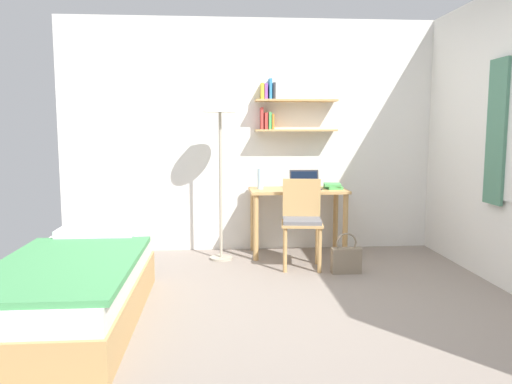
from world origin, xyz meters
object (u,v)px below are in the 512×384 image
book_stack (333,186)px  water_bottle (260,179)px  desk_chair (302,218)px  handbag (346,259)px  laptop (305,184)px  desk (298,202)px  bed (72,291)px  standing_lamp (220,112)px

book_stack → water_bottle: bearing=177.7°
desk_chair → water_bottle: water_bottle is taller
water_bottle → handbag: (0.76, -0.78, -0.71)m
desk_chair → book_stack: (0.42, 0.49, 0.27)m
water_bottle → book_stack: bearing=-2.3°
laptop → water_bottle: size_ratio=1.45×
book_stack → desk: bearing=179.8°
laptop → book_stack: (0.31, -0.02, -0.02)m
bed → desk_chair: bearing=35.8°
standing_lamp → laptop: 1.21m
water_bottle → book_stack: (0.80, -0.03, -0.08)m
bed → handbag: (2.26, 1.09, -0.10)m
desk_chair → handbag: size_ratio=2.24×
standing_lamp → laptop: standing_lamp is taller
standing_lamp → water_bottle: (0.43, 0.18, -0.71)m
bed → desk: size_ratio=1.85×
bed → laptop: (1.99, 1.86, 0.54)m
standing_lamp → laptop: size_ratio=5.41×
laptop → book_stack: 0.31m
desk_chair → book_stack: bearing=49.3°
handbag → desk_chair: bearing=146.5°
water_bottle → handbag: size_ratio=0.57×
standing_lamp → water_bottle: bearing=22.3°
desk_chair → standing_lamp: bearing=156.7°
laptop → book_stack: size_ratio=1.30×
standing_lamp → laptop: bearing=10.3°
desk_chair → bed: bearing=-144.2°
desk_chair → water_bottle: (-0.37, 0.53, 0.35)m
book_stack → handbag: size_ratio=0.64×
desk_chair → water_bottle: size_ratio=3.89×
desk → desk_chair: (-0.04, -0.49, -0.10)m
handbag → laptop: bearing=109.6°
book_stack → laptop: bearing=175.9°
standing_lamp → desk_chair: bearing=-23.3°
laptop → desk_chair: bearing=-102.8°
desk → handbag: (0.35, -0.75, -0.45)m
water_bottle → book_stack: water_bottle is taller
bed → desk: desk is taller
laptop → desk: bearing=-165.1°
book_stack → desk_chair: bearing=-130.7°
bed → desk_chair: (1.87, 1.35, 0.25)m
standing_lamp → desk: bearing=9.9°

